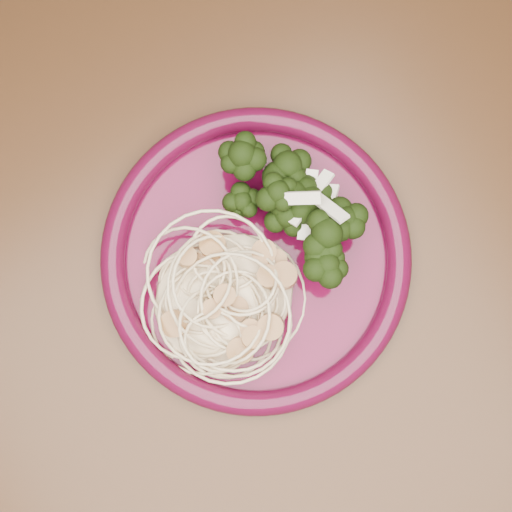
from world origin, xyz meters
name	(u,v)px	position (x,y,z in m)	size (l,w,h in m)	color
dining_table	(171,293)	(0.00, 0.00, 0.65)	(1.20, 0.80, 0.75)	#472814
dinner_plate	(256,258)	(0.08, -0.03, 0.76)	(0.33, 0.33, 0.02)	#4F0723
spaghetti_pile	(223,296)	(0.04, -0.04, 0.77)	(0.12, 0.10, 0.03)	beige
scallop_cluster	(222,293)	(0.04, -0.04, 0.80)	(0.11, 0.11, 0.04)	tan
broccoli_pile	(296,205)	(0.13, -0.01, 0.78)	(0.08, 0.14, 0.05)	black
onion_garnish	(298,197)	(0.13, -0.01, 0.81)	(0.06, 0.09, 0.05)	white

